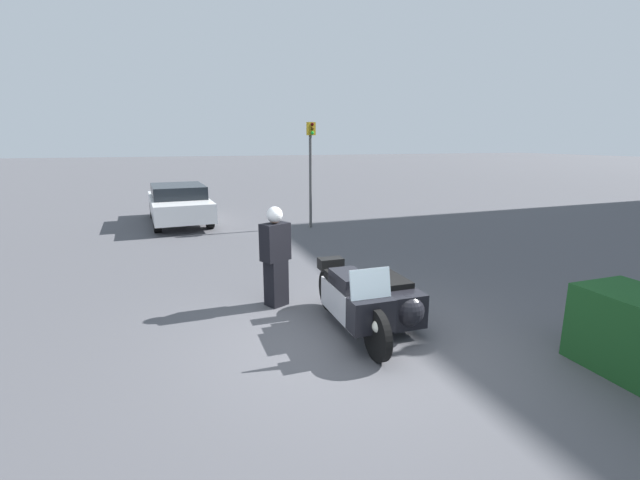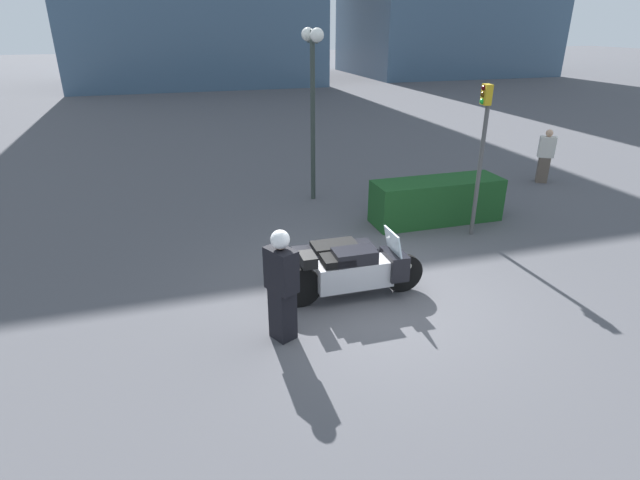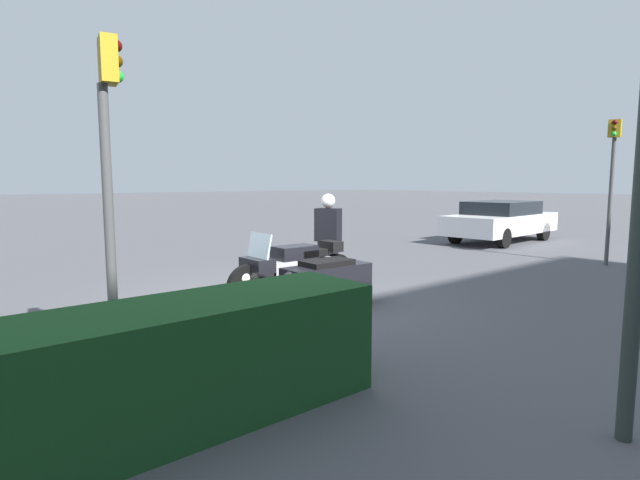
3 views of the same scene
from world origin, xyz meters
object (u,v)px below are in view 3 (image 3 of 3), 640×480
hedge_bush_curbside (201,360)px  traffic_light_near (110,163)px  traffic_light_far (612,170)px  police_motorcycle (306,275)px  officer_rider (328,236)px  parked_car_background (501,220)px

hedge_bush_curbside → traffic_light_near: bearing=-70.0°
traffic_light_near → traffic_light_far: size_ratio=0.95×
police_motorcycle → hedge_bush_curbside: police_motorcycle is taller
traffic_light_near → officer_rider: bearing=39.7°
traffic_light_far → parked_car_background: bearing=-131.5°
parked_car_background → traffic_light_near: bearing=-167.1°
hedge_bush_curbside → traffic_light_far: traffic_light_far is taller
officer_rider → traffic_light_far: bearing=-49.5°
parked_car_background → police_motorcycle: bearing=-170.0°
hedge_bush_curbside → parked_car_background: bearing=-159.2°
hedge_bush_curbside → officer_rider: bearing=-141.2°
traffic_light_near → traffic_light_far: traffic_light_far is taller
traffic_light_far → parked_car_background: size_ratio=0.72×
hedge_bush_curbside → parked_car_background: parked_car_background is taller
parked_car_background → officer_rider: bearing=-174.9°
officer_rider → traffic_light_near: traffic_light_near is taller
hedge_bush_curbside → traffic_light_near: traffic_light_near is taller
police_motorcycle → hedge_bush_curbside: 3.98m
traffic_light_far → officer_rider: bearing=-35.4°
officer_rider → hedge_bush_curbside: 5.83m
hedge_bush_curbside → traffic_light_far: (-10.86, -0.91, 1.72)m
hedge_bush_curbside → police_motorcycle: bearing=-140.8°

